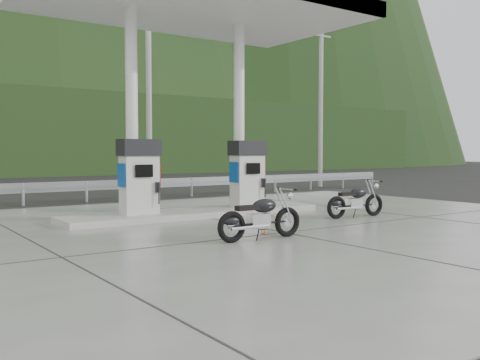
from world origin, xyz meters
TOP-DOWN VIEW (x-y plane):
  - ground at (0.00, 0.00)m, footprint 160.00×160.00m
  - forecourt_apron at (0.00, 0.00)m, footprint 18.00×14.00m
  - pump_island at (0.00, 2.50)m, footprint 7.00×1.40m
  - gas_pump_left at (-1.60, 2.50)m, footprint 0.95×0.55m
  - gas_pump_right at (1.60, 2.50)m, footprint 0.95×0.55m
  - canopy_column_left at (-1.60, 2.90)m, footprint 0.30×0.30m
  - canopy_column_right at (1.60, 2.90)m, footprint 0.30×0.30m
  - canopy_roof at (0.00, 2.50)m, footprint 8.50×5.00m
  - guardrail at (0.00, 8.00)m, footprint 26.00×0.16m
  - road at (0.00, 11.50)m, footprint 60.00×7.00m
  - utility_pole_b at (2.00, 9.50)m, footprint 0.22×0.22m
  - utility_pole_c at (11.00, 9.50)m, footprint 0.22×0.22m
  - motorcycle_left at (-0.92, -1.40)m, footprint 1.76×0.60m
  - motorcycle_right at (3.14, -0.04)m, footprint 1.73×0.68m
  - duck at (-0.48, -0.89)m, footprint 0.51×0.19m

SIDE VIEW (x-z plane):
  - ground at x=0.00m, z-range 0.00..0.00m
  - road at x=0.00m, z-range 0.00..0.01m
  - forecourt_apron at x=0.00m, z-range 0.00..0.02m
  - pump_island at x=0.00m, z-range 0.02..0.17m
  - duck at x=-0.48m, z-range 0.02..0.38m
  - motorcycle_right at x=3.14m, z-range 0.02..0.82m
  - motorcycle_left at x=-0.92m, z-range 0.02..0.84m
  - guardrail at x=0.00m, z-range 0.00..1.42m
  - gas_pump_left at x=-1.60m, z-range 0.17..1.97m
  - gas_pump_right at x=1.60m, z-range 0.17..1.97m
  - canopy_column_left at x=-1.60m, z-range 0.17..5.17m
  - canopy_column_right at x=1.60m, z-range 0.17..5.17m
  - utility_pole_b at x=2.00m, z-range 0.00..8.00m
  - utility_pole_c at x=11.00m, z-range 0.00..8.00m
  - canopy_roof at x=0.00m, z-range 5.17..5.57m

